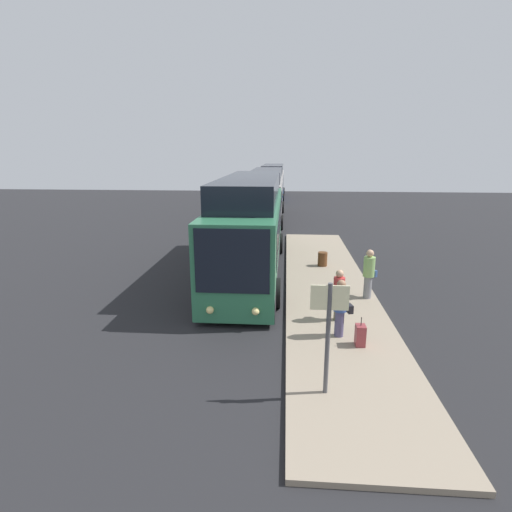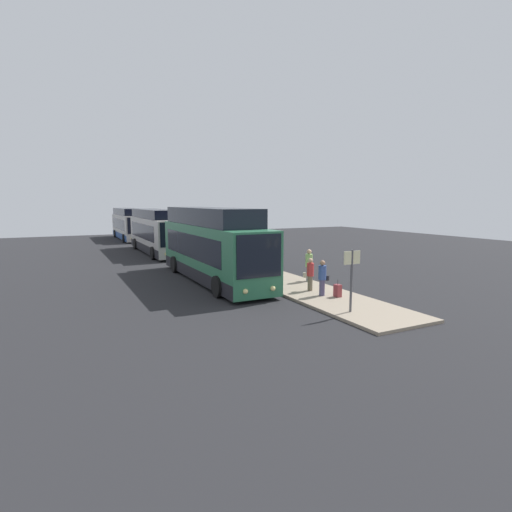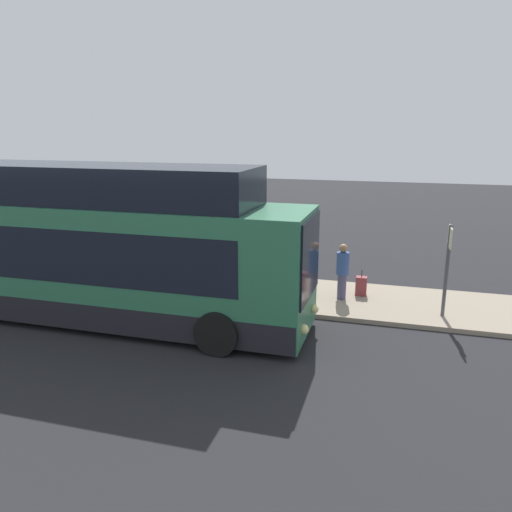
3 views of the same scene
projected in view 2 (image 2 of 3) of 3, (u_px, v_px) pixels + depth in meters
name	position (u px, v px, depth m)	size (l,w,h in m)	color
ground	(225.00, 286.00, 21.93)	(80.00, 80.00, 0.00)	#232326
platform	(277.00, 280.00, 23.37)	(20.00, 3.34, 0.13)	gray
bus_lead	(212.00, 248.00, 23.39)	(12.12, 2.85, 4.27)	#2D704C
bus_second	(156.00, 233.00, 36.18)	(12.24, 2.77, 3.93)	#B2ADA8
bus_third	(129.00, 225.00, 49.47)	(11.66, 2.73, 3.81)	#B2ADA8
passenger_boarding	(309.00, 264.00, 22.61)	(0.66, 0.65, 1.82)	gray
passenger_waiting	(310.00, 273.00, 20.19)	(0.51, 0.61, 1.66)	#6B604C
passenger_with_bags	(322.00, 277.00, 19.12)	(0.46, 0.61, 1.72)	#4C476B
suitcase	(338.00, 291.00, 18.95)	(0.33, 0.26, 0.83)	maroon
sign_post	(352.00, 272.00, 16.18)	(0.10, 0.81, 2.57)	#4C4C51
trash_bin	(256.00, 267.00, 25.80)	(0.44, 0.44, 0.65)	#593319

